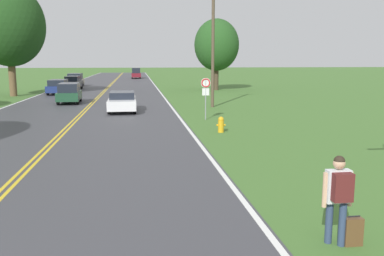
# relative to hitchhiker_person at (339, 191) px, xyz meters

# --- Properties ---
(hitchhiker_person) EXTENTS (0.62, 0.44, 1.84)m
(hitchhiker_person) POSITION_rel_hitchhiker_person_xyz_m (0.00, 0.00, 0.00)
(hitchhiker_person) COLOR navy
(hitchhiker_person) RESTS_ON ground
(suitcase) EXTENTS (0.37, 0.17, 0.62)m
(suitcase) POSITION_rel_hitchhiker_person_xyz_m (0.33, -0.05, -0.84)
(suitcase) COLOR brown
(suitcase) RESTS_ON ground
(fire_hydrant) EXTENTS (0.46, 0.30, 0.82)m
(fire_hydrant) POSITION_rel_hitchhiker_person_xyz_m (0.37, 12.99, -0.71)
(fire_hydrant) COLOR gold
(fire_hydrant) RESTS_ON ground
(traffic_sign) EXTENTS (0.60, 0.10, 2.59)m
(traffic_sign) POSITION_rel_hitchhiker_person_xyz_m (0.35, 17.53, 0.83)
(traffic_sign) COLOR gray
(traffic_sign) RESTS_ON ground
(utility_pole_midground) EXTENTS (1.80, 0.24, 9.39)m
(utility_pole_midground) POSITION_rel_hitchhiker_person_xyz_m (2.05, 24.26, 3.73)
(utility_pole_midground) COLOR brown
(utility_pole_midground) RESTS_ON ground
(tree_left_verge) EXTENTS (5.45, 5.45, 8.65)m
(tree_left_verge) POSITION_rel_hitchhiker_person_xyz_m (5.96, 42.46, 4.37)
(tree_left_verge) COLOR #473828
(tree_left_verge) RESTS_ON ground
(tree_mid_treeline) EXTENTS (7.12, 7.12, 11.21)m
(tree_mid_treeline) POSITION_rel_hitchhiker_person_xyz_m (-16.44, 36.73, 5.96)
(tree_mid_treeline) COLOR brown
(tree_mid_treeline) RESTS_ON ground
(car_white_sedan_approaching) EXTENTS (1.99, 4.76, 1.42)m
(car_white_sedan_approaching) POSITION_rel_hitchhiker_person_xyz_m (-4.92, 22.41, -0.38)
(car_white_sedan_approaching) COLOR black
(car_white_sedan_approaching) RESTS_ON ground
(car_dark_green_van_mid_near) EXTENTS (1.99, 4.26, 1.73)m
(car_dark_green_van_mid_near) POSITION_rel_hitchhiker_person_xyz_m (-9.61, 28.77, -0.21)
(car_dark_green_van_mid_near) COLOR black
(car_dark_green_van_mid_near) RESTS_ON ground
(car_dark_blue_van_mid_far) EXTENTS (1.96, 4.46, 1.59)m
(car_dark_blue_van_mid_far) POSITION_rel_hitchhiker_person_xyz_m (-12.28, 38.57, -0.28)
(car_dark_blue_van_mid_far) COLOR black
(car_dark_blue_van_mid_far) RESTS_ON ground
(car_dark_grey_suv_receding) EXTENTS (1.90, 4.47, 1.70)m
(car_dark_grey_suv_receding) POSITION_rel_hitchhiker_person_xyz_m (-11.73, 45.60, -0.21)
(car_dark_grey_suv_receding) COLOR black
(car_dark_grey_suv_receding) RESTS_ON ground
(car_champagne_suv_distant) EXTENTS (1.99, 4.08, 1.83)m
(car_champagne_suv_distant) POSITION_rel_hitchhiker_person_xyz_m (-12.38, 52.04, -0.16)
(car_champagne_suv_distant) COLOR black
(car_champagne_suv_distant) RESTS_ON ground
(car_maroon_van_horizon) EXTENTS (1.94, 4.91, 2.12)m
(car_maroon_van_horizon) POSITION_rel_hitchhiker_person_xyz_m (-3.88, 76.62, -0.05)
(car_maroon_van_horizon) COLOR black
(car_maroon_van_horizon) RESTS_ON ground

